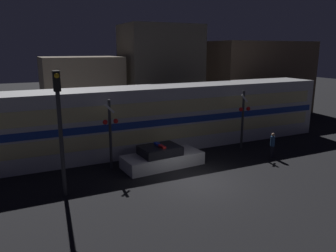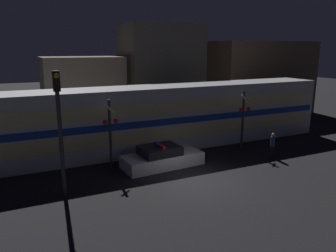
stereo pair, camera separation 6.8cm
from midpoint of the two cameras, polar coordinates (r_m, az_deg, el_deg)
ground_plane at (r=17.45m, az=5.33°, el=-9.70°), size 120.00×120.00×0.00m
train at (r=23.08m, az=0.89°, el=1.71°), size 23.83×3.03×4.34m
police_car at (r=19.45m, az=-0.97°, el=-5.56°), size 4.88×2.28×1.38m
pedestrian at (r=21.89m, az=17.81°, el=-3.19°), size 0.27×0.27×1.61m
crossing_signal_near at (r=22.96m, az=13.06°, el=1.59°), size 0.88×0.38×4.04m
crossing_signal_far at (r=18.81m, az=-9.92°, el=-0.80°), size 0.88×0.38×4.05m
traffic_light_corner at (r=15.55m, az=-18.24°, el=0.39°), size 0.30×0.46×5.87m
building_left at (r=29.84m, az=-14.58°, el=5.68°), size 6.58×4.96×6.14m
building_center at (r=31.42m, az=-1.17°, el=9.06°), size 6.95×5.05×8.98m
building_right at (r=36.33m, az=16.12°, el=8.00°), size 11.26×4.33×7.56m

